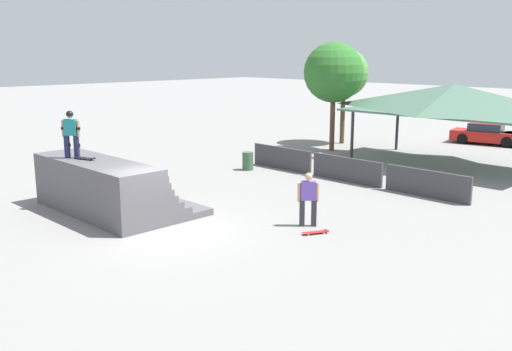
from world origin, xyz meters
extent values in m
plane|color=gray|center=(0.00, 0.00, 0.00)|extent=(160.00, 160.00, 0.00)
cube|color=#565459|center=(-3.08, 0.50, 0.12)|extent=(5.83, 3.59, 0.23)
cube|color=#565459|center=(-3.08, 0.05, 0.35)|extent=(5.83, 2.69, 0.23)
cube|color=#565459|center=(-3.08, -0.11, 0.58)|extent=(5.83, 2.36, 0.23)
cube|color=#565459|center=(-3.08, -0.22, 0.81)|extent=(5.83, 2.13, 0.23)
cube|color=#565459|center=(-3.08, -0.30, 1.05)|extent=(5.83, 1.98, 0.23)
cube|color=#565459|center=(-3.08, -0.36, 1.28)|extent=(5.83, 1.86, 0.23)
cube|color=#565459|center=(-3.08, -0.40, 1.51)|extent=(5.83, 1.79, 0.23)
cube|color=#565459|center=(-3.08, -0.42, 1.74)|extent=(5.83, 1.74, 0.23)
cylinder|color=silver|center=(-3.08, 0.44, 1.82)|extent=(5.72, 0.07, 0.07)
cube|color=#1E2347|center=(-3.94, -0.63, 2.26)|extent=(0.21, 0.21, 0.79)
cube|color=black|center=(-3.96, -0.61, 2.30)|extent=(0.23, 0.22, 0.12)
cube|color=#1E2347|center=(-4.22, -0.85, 2.26)|extent=(0.21, 0.21, 0.79)
cube|color=black|center=(-4.24, -0.82, 2.30)|extent=(0.23, 0.22, 0.12)
cube|color=teal|center=(-4.08, -0.74, 2.93)|extent=(0.47, 0.43, 0.56)
cylinder|color=#A87A5B|center=(-3.87, -0.58, 2.89)|extent=(0.15, 0.15, 0.56)
cylinder|color=black|center=(-3.87, -0.58, 2.90)|extent=(0.22, 0.22, 0.08)
cylinder|color=#A87A5B|center=(-4.29, -0.90, 2.89)|extent=(0.15, 0.15, 0.56)
cylinder|color=black|center=(-4.29, -0.90, 2.90)|extent=(0.22, 0.22, 0.08)
sphere|color=#A87A5B|center=(-4.08, -0.74, 3.36)|extent=(0.22, 0.22, 0.22)
sphere|color=black|center=(-4.08, -0.74, 3.38)|extent=(0.24, 0.24, 0.24)
cylinder|color=blue|center=(-3.30, -0.43, 1.89)|extent=(0.06, 0.04, 0.05)
cylinder|color=blue|center=(-3.26, -0.57, 1.89)|extent=(0.06, 0.04, 0.05)
cylinder|color=blue|center=(-3.79, -0.59, 1.89)|extent=(0.06, 0.04, 0.05)
cylinder|color=blue|center=(-3.74, -0.73, 1.89)|extent=(0.06, 0.04, 0.05)
cube|color=black|center=(-3.52, -0.58, 1.92)|extent=(0.84, 0.45, 0.02)
cube|color=black|center=(-3.17, -0.46, 1.94)|extent=(0.16, 0.22, 0.02)
cube|color=#2D2D33|center=(2.79, 3.49, 0.43)|extent=(0.23, 0.23, 0.86)
cube|color=#2D2D33|center=(3.06, 3.75, 0.43)|extent=(0.23, 0.23, 0.86)
cube|color=#6B4CB7|center=(2.92, 3.62, 1.17)|extent=(0.50, 0.49, 0.61)
cylinder|color=tan|center=(2.71, 3.41, 1.12)|extent=(0.16, 0.16, 0.61)
cylinder|color=tan|center=(3.13, 3.82, 1.12)|extent=(0.16, 0.16, 0.61)
sphere|color=tan|center=(2.92, 3.62, 1.62)|extent=(0.24, 0.24, 0.24)
cylinder|color=silver|center=(3.67, 3.41, 0.03)|extent=(0.05, 0.06, 0.05)
cylinder|color=silver|center=(3.80, 3.35, 0.03)|extent=(0.05, 0.06, 0.05)
cylinder|color=silver|center=(3.45, 2.94, 0.03)|extent=(0.05, 0.06, 0.05)
cylinder|color=silver|center=(3.57, 2.88, 0.03)|extent=(0.05, 0.06, 0.05)
cube|color=#B22323|center=(3.62, 3.15, 0.06)|extent=(0.54, 0.84, 0.02)
cube|color=#B22323|center=(3.79, 3.49, 0.08)|extent=(0.22, 0.18, 0.02)
cube|color=#3D3D42|center=(-3.87, 9.73, 0.53)|extent=(3.56, 0.12, 1.05)
cube|color=#3D3D42|center=(-0.09, 9.73, 0.53)|extent=(3.56, 0.12, 1.05)
cube|color=#3D3D42|center=(3.70, 9.73, 0.53)|extent=(3.56, 0.12, 1.05)
cylinder|color=#2D2D33|center=(-3.02, 14.14, 1.26)|extent=(0.16, 0.16, 2.51)
cylinder|color=#2D2D33|center=(-3.02, 18.44, 1.26)|extent=(0.16, 0.16, 2.51)
cube|color=#4C705B|center=(1.30, 16.29, 2.56)|extent=(10.17, 5.05, 0.10)
pyramid|color=#4C705B|center=(1.30, 16.29, 3.29)|extent=(9.96, 4.95, 1.36)
cylinder|color=brown|center=(-5.47, 15.62, 1.59)|extent=(0.28, 0.28, 3.17)
sphere|color=#2D6B28|center=(-5.47, 15.62, 4.37)|extent=(3.32, 3.32, 3.32)
cylinder|color=brown|center=(-6.65, 18.14, 1.60)|extent=(0.28, 0.28, 3.20)
sphere|color=#4C893D|center=(-6.65, 18.14, 4.25)|extent=(2.91, 2.91, 2.91)
cylinder|color=#385B3D|center=(-4.86, 8.43, 0.42)|extent=(0.52, 0.52, 0.85)
cube|color=red|center=(-0.27, 24.15, 0.48)|extent=(4.34, 2.41, 0.62)
cube|color=#283342|center=(-0.37, 24.13, 1.02)|extent=(2.13, 1.72, 0.46)
cube|color=red|center=(-0.37, 24.13, 1.25)|extent=(2.04, 1.67, 0.04)
cylinder|color=black|center=(0.81, 25.12, 0.32)|extent=(0.67, 0.32, 0.64)
cylinder|color=black|center=(1.10, 23.68, 0.32)|extent=(0.67, 0.32, 0.64)
cylinder|color=black|center=(-1.64, 24.62, 0.32)|extent=(0.67, 0.32, 0.64)
cylinder|color=black|center=(-1.35, 23.18, 0.32)|extent=(0.67, 0.32, 0.64)
cylinder|color=black|center=(1.31, 23.92, 0.32)|extent=(0.65, 0.24, 0.64)
camera|label=1|loc=(14.21, -9.87, 5.44)|focal=40.00mm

